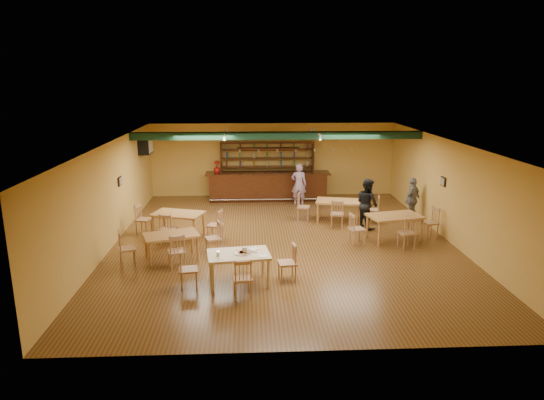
{
  "coord_description": "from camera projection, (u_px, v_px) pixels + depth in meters",
  "views": [
    {
      "loc": [
        -0.99,
        -13.73,
        4.79
      ],
      "look_at": [
        -0.3,
        0.6,
        1.15
      ],
      "focal_mm": 31.87,
      "sensor_mm": 36.0,
      "label": 1
    }
  ],
  "objects": [
    {
      "name": "poinsettia",
      "position": [
        217.0,
        167.0,
        19.06
      ],
      "size": [
        0.35,
        0.35,
        0.49
      ],
      "primitive_type": "imported",
      "rotation": [
        0.0,
        0.0,
        0.35
      ],
      "color": "#9E170E",
      "rests_on": "bar_counter"
    },
    {
      "name": "pizza_server",
      "position": [
        249.0,
        252.0,
        11.42
      ],
      "size": [
        0.33,
        0.17,
        0.0
      ],
      "primitive_type": "cube",
      "rotation": [
        0.0,
        0.0,
        -0.27
      ],
      "color": "silver",
      "rests_on": "pizza_tray"
    },
    {
      "name": "picture_left",
      "position": [
        120.0,
        181.0,
        14.83
      ],
      "size": [
        0.04,
        0.34,
        0.28
      ],
      "primitive_type": "cube",
      "color": "black",
      "rests_on": "wall_left"
    },
    {
      "name": "patron_right_a",
      "position": [
        367.0,
        204.0,
        15.66
      ],
      "size": [
        0.89,
        0.99,
        1.65
      ],
      "primitive_type": "imported",
      "rotation": [
        0.0,
        0.0,
        1.98
      ],
      "color": "black",
      "rests_on": "ground"
    },
    {
      "name": "parmesan_shaker",
      "position": [
        218.0,
        254.0,
        11.17
      ],
      "size": [
        0.08,
        0.08,
        0.11
      ],
      "primitive_type": "cylinder",
      "rotation": [
        0.0,
        0.0,
        0.13
      ],
      "color": "#EAE5C6",
      "rests_on": "near_table"
    },
    {
      "name": "dining_table_b",
      "position": [
        338.0,
        211.0,
        16.51
      ],
      "size": [
        1.62,
        1.18,
        0.73
      ],
      "primitive_type": "cube",
      "rotation": [
        0.0,
        0.0,
        -0.22
      ],
      "color": "#AC813D",
      "rests_on": "ground"
    },
    {
      "name": "ac_unit",
      "position": [
        145.0,
        146.0,
        17.78
      ],
      "size": [
        0.34,
        0.7,
        0.48
      ],
      "primitive_type": "cube",
      "color": "white",
      "rests_on": "wall_left"
    },
    {
      "name": "dining_table_a",
      "position": [
        179.0,
        225.0,
        14.93
      ],
      "size": [
        1.71,
        1.31,
        0.75
      ],
      "primitive_type": "cube",
      "rotation": [
        0.0,
        0.0,
        -0.3
      ],
      "color": "#AC813D",
      "rests_on": "ground"
    },
    {
      "name": "near_table",
      "position": [
        239.0,
        269.0,
        11.45
      ],
      "size": [
        1.56,
        1.12,
        0.78
      ],
      "primitive_type": "cube",
      "rotation": [
        0.0,
        0.0,
        0.13
      ],
      "color": "#C9AF86",
      "rests_on": "ground"
    },
    {
      "name": "side_plate",
      "position": [
        263.0,
        256.0,
        11.18
      ],
      "size": [
        0.25,
        0.25,
        0.01
      ],
      "primitive_type": "cylinder",
      "rotation": [
        0.0,
        0.0,
        0.13
      ],
      "color": "white",
      "rests_on": "near_table"
    },
    {
      "name": "ceiling_beam",
      "position": [
        278.0,
        136.0,
        16.52
      ],
      "size": [
        10.0,
        0.3,
        0.25
      ],
      "primitive_type": "cube",
      "color": "black",
      "rests_on": "ceiling"
    },
    {
      "name": "track_rail_left",
      "position": [
        226.0,
        132.0,
        17.0
      ],
      "size": [
        0.05,
        2.5,
        0.05
      ],
      "primitive_type": "cube",
      "color": "white",
      "rests_on": "ceiling"
    },
    {
      "name": "patron_right_b",
      "position": [
        412.0,
        199.0,
        16.49
      ],
      "size": [
        0.89,
        0.89,
        1.51
      ],
      "primitive_type": "imported",
      "rotation": [
        0.0,
        0.0,
        3.92
      ],
      "color": "gray",
      "rests_on": "ground"
    },
    {
      "name": "track_rail_right",
      "position": [
        316.0,
        131.0,
        17.15
      ],
      "size": [
        0.05,
        2.5,
        0.05
      ],
      "primitive_type": "cube",
      "color": "white",
      "rests_on": "ceiling"
    },
    {
      "name": "bar_counter",
      "position": [
        268.0,
        186.0,
        19.35
      ],
      "size": [
        4.93,
        0.85,
        1.13
      ],
      "primitive_type": "cube",
      "color": "#38160B",
      "rests_on": "ground"
    },
    {
      "name": "back_bar_hutch",
      "position": [
        267.0,
        169.0,
        19.82
      ],
      "size": [
        3.82,
        0.4,
        2.28
      ],
      "primitive_type": "cube",
      "color": "#38160B",
      "rests_on": "ground"
    },
    {
      "name": "picture_right",
      "position": [
        443.0,
        181.0,
        14.81
      ],
      "size": [
        0.04,
        0.34,
        0.28
      ],
      "primitive_type": "cube",
      "color": "black",
      "rests_on": "wall_right"
    },
    {
      "name": "dining_table_d",
      "position": [
        394.0,
        228.0,
        14.58
      ],
      "size": [
        1.73,
        1.25,
        0.78
      ],
      "primitive_type": "cube",
      "rotation": [
        0.0,
        0.0,
        0.22
      ],
      "color": "#AC813D",
      "rests_on": "ground"
    },
    {
      "name": "dining_table_c",
      "position": [
        172.0,
        247.0,
        13.04
      ],
      "size": [
        1.62,
        1.27,
        0.71
      ],
      "primitive_type": "cube",
      "rotation": [
        0.0,
        0.0,
        0.33
      ],
      "color": "#AC813D",
      "rests_on": "ground"
    },
    {
      "name": "napkin_stack",
      "position": [
        254.0,
        249.0,
        11.57
      ],
      "size": [
        0.25,
        0.24,
        0.03
      ],
      "primitive_type": "cube",
      "rotation": [
        0.0,
        0.0,
        0.7
      ],
      "color": "white",
      "rests_on": "near_table"
    },
    {
      "name": "patron_bar",
      "position": [
        299.0,
        184.0,
        18.55
      ],
      "size": [
        0.66,
        0.51,
        1.63
      ],
      "primitive_type": "imported",
      "rotation": [
        0.0,
        0.0,
        2.93
      ],
      "color": "purple",
      "rests_on": "ground"
    },
    {
      "name": "floor",
      "position": [
        283.0,
        242.0,
        14.52
      ],
      "size": [
        12.0,
        12.0,
        0.0
      ],
      "primitive_type": "plane",
      "color": "#573418",
      "rests_on": "ground"
    },
    {
      "name": "pizza_tray",
      "position": [
        243.0,
        253.0,
        11.36
      ],
      "size": [
        0.49,
        0.49,
        0.01
      ],
      "primitive_type": "cylinder",
      "rotation": [
        0.0,
        0.0,
        0.28
      ],
      "color": "silver",
      "rests_on": "near_table"
    }
  ]
}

